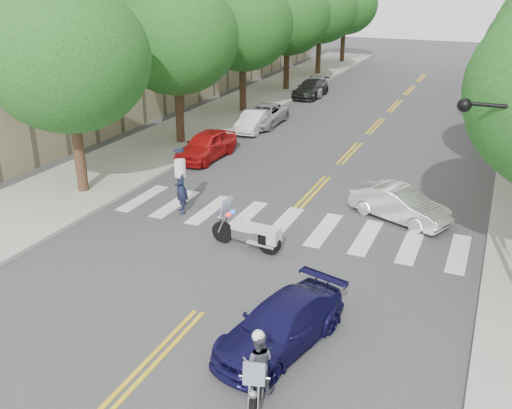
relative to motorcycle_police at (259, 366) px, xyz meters
The scene contains 18 objects.
ground 3.71m from the motorcycle_police, 139.98° to the left, with size 140.00×140.00×0.00m, color #38383A.
sidewalk_left 27.27m from the motorcycle_police, 116.78° to the left, with size 5.00×60.00×0.15m, color #9E9991.
tree_l_0 15.05m from the motorcycle_police, 144.26° to the left, with size 6.40×6.40×8.45m.
tree_l_1 20.59m from the motorcycle_police, 125.33° to the left, with size 6.40×6.40×8.45m.
tree_l_2 27.37m from the motorcycle_police, 115.45° to the left, with size 6.40×6.40×8.45m.
tree_l_3 34.68m from the motorcycle_police, 109.70° to the left, with size 6.40×6.40×8.45m.
tree_l_4 42.24m from the motorcycle_police, 106.02° to the left, with size 6.40×6.40×8.45m.
tree_l_5 49.93m from the motorcycle_police, 103.47° to the left, with size 6.40×6.40×8.45m.
motorcycle_police is the anchor object (origin of this frame).
motorcycle_parked 7.07m from the motorcycle_police, 115.16° to the left, with size 2.59×0.72×1.67m.
officer_standing 10.64m from the motorcycle_police, 129.43° to the left, with size 0.74×0.49×2.04m, color #161B32.
convertible 10.89m from the motorcycle_police, 84.44° to the left, with size 1.33×3.82×1.26m, color silver.
sedan_blue 1.85m from the motorcycle_police, 96.16° to the left, with size 1.67×4.11×1.19m, color #100E3B.
parked_car_a 17.20m from the motorcycle_police, 121.87° to the left, with size 1.64×4.08×1.39m, color red.
parked_car_b 22.27m from the motorcycle_police, 114.06° to the left, with size 1.25×3.57×1.18m, color white.
parked_car_c 23.65m from the motorcycle_police, 112.58° to the left, with size 2.03×4.39×1.22m, color #A4A6AC.
parked_car_d 32.14m from the motorcycle_police, 106.41° to the left, with size 1.74×4.29×1.24m, color black.
parked_car_e 33.11m from the motorcycle_police, 105.92° to the left, with size 1.58×3.93×1.34m, color #A7A7AC.
Camera 1 is at (6.75, -11.59, 8.69)m, focal length 40.00 mm.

